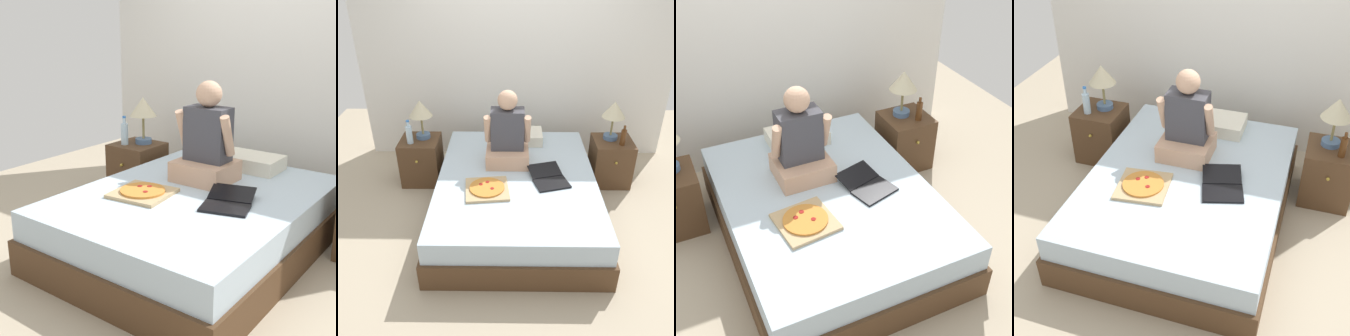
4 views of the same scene
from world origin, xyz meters
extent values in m
plane|color=tan|center=(0.00, 0.00, 0.00)|extent=(5.87, 5.87, 0.00)
cube|color=silver|center=(0.00, 1.42, 1.25)|extent=(3.87, 0.12, 2.50)
cube|color=#4C331E|center=(0.00, 0.00, 0.13)|extent=(1.61, 2.12, 0.25)
cube|color=silver|center=(0.00, 0.00, 0.36)|extent=(1.56, 2.06, 0.21)
cube|color=#4C331E|center=(-1.11, 0.66, 0.27)|extent=(0.44, 0.44, 0.54)
sphere|color=gold|center=(-1.11, 0.42, 0.38)|extent=(0.03, 0.03, 0.03)
cylinder|color=#4C6B93|center=(-1.07, 0.71, 0.56)|extent=(0.16, 0.16, 0.05)
cylinder|color=olive|center=(-1.07, 0.71, 0.70)|extent=(0.02, 0.02, 0.22)
cone|color=beige|center=(-1.07, 0.71, 0.90)|extent=(0.26, 0.26, 0.18)
cylinder|color=silver|center=(-1.19, 0.57, 0.64)|extent=(0.07, 0.07, 0.20)
cylinder|color=silver|center=(-1.19, 0.57, 0.77)|extent=(0.03, 0.03, 0.06)
cylinder|color=blue|center=(-1.19, 0.57, 0.80)|extent=(0.04, 0.03, 0.02)
cube|color=#4C331E|center=(1.11, 0.66, 0.27)|extent=(0.44, 0.44, 0.54)
sphere|color=gold|center=(1.11, 0.42, 0.38)|extent=(0.03, 0.03, 0.03)
cylinder|color=#4C6B93|center=(1.08, 0.71, 0.56)|extent=(0.16, 0.16, 0.05)
cylinder|color=olive|center=(1.08, 0.71, 0.70)|extent=(0.02, 0.02, 0.22)
cone|color=beige|center=(1.08, 0.71, 0.90)|extent=(0.26, 0.26, 0.18)
cylinder|color=#512D14|center=(1.18, 0.56, 0.63)|extent=(0.06, 0.06, 0.18)
cylinder|color=#512D14|center=(1.18, 0.56, 0.74)|extent=(0.03, 0.03, 0.05)
cube|color=silver|center=(0.04, 0.78, 0.52)|extent=(0.52, 0.34, 0.12)
cube|color=tan|center=(-0.10, 0.28, 0.54)|extent=(0.44, 0.40, 0.16)
cube|color=#3F3F47|center=(-0.10, 0.31, 0.83)|extent=(0.34, 0.20, 0.42)
sphere|color=tan|center=(-0.10, 0.31, 1.14)|extent=(0.20, 0.20, 0.20)
cylinder|color=tan|center=(-0.30, 0.26, 0.85)|extent=(0.07, 0.18, 0.32)
cylinder|color=tan|center=(0.10, 0.26, 0.85)|extent=(0.07, 0.18, 0.32)
cube|color=black|center=(0.34, -0.16, 0.47)|extent=(0.37, 0.30, 0.02)
cube|color=black|center=(0.28, 0.04, 0.51)|extent=(0.36, 0.28, 0.06)
cube|color=tan|center=(-0.28, -0.27, 0.48)|extent=(0.44, 0.44, 0.03)
cylinder|color=#CC7F33|center=(-0.28, -0.27, 0.50)|extent=(0.33, 0.33, 0.02)
cylinder|color=maroon|center=(-0.34, -0.23, 0.51)|extent=(0.04, 0.04, 0.00)
cylinder|color=maroon|center=(-0.23, -0.30, 0.51)|extent=(0.04, 0.04, 0.00)
cylinder|color=maroon|center=(-0.28, -0.19, 0.51)|extent=(0.04, 0.04, 0.00)
camera|label=1|loc=(1.76, -2.71, 1.64)|focal=50.00mm
camera|label=2|loc=(-0.07, -3.19, 2.44)|focal=40.00mm
camera|label=3|loc=(-1.09, -2.65, 2.76)|focal=50.00mm
camera|label=4|loc=(0.91, -2.94, 2.77)|focal=50.00mm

